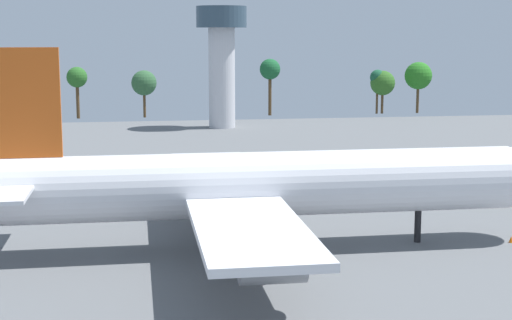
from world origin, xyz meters
The scene contains 6 objects.
ground_plane centered at (0.00, 0.00, 0.00)m, with size 239.71×239.71×0.00m, color slate.
cargo_airplane centered at (-0.09, 0.00, 6.62)m, with size 59.93×51.45×20.49m.
catering_truck centered at (34.34, 17.67, 1.05)m, with size 2.72×5.14×2.12m.
safety_cone_nose centered at (26.97, -1.73, 0.36)m, with size 0.50×0.50×0.71m, color orange.
control_tower centered at (8.15, 103.93, 17.60)m, with size 11.63×11.63×27.99m.
tree_line_backdrop centered at (32.48, 128.90, 9.79)m, with size 98.42×7.53×15.14m.
Camera 1 is at (-11.80, -75.75, 21.76)m, focal length 54.35 mm.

